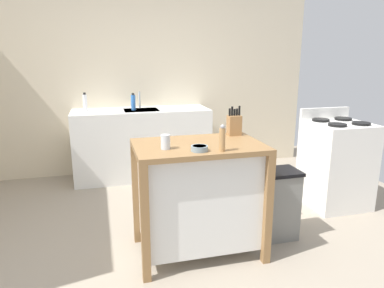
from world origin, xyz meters
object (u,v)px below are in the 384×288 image
(pepper_grinder, at_px, (222,139))
(bottle_dish_soap, at_px, (133,102))
(bottle_spray_cleaner, at_px, (85,103))
(stove, at_px, (336,164))
(bowl_stoneware_deep, at_px, (199,148))
(kitchen_island, at_px, (198,193))
(trash_bin, at_px, (276,204))
(sink_faucet, at_px, (140,100))
(knife_block, at_px, (234,124))
(drinking_cup, at_px, (166,142))

(pepper_grinder, bearing_deg, bottle_dish_soap, 100.30)
(bottle_spray_cleaner, relative_size, stove, 0.23)
(bottle_dish_soap, bearing_deg, bowl_stoneware_deep, -83.51)
(pepper_grinder, relative_size, bottle_spray_cleaner, 0.83)
(bottle_dish_soap, relative_size, bottle_spray_cleaner, 0.93)
(kitchen_island, relative_size, trash_bin, 1.59)
(bowl_stoneware_deep, distance_m, sink_faucet, 2.37)
(pepper_grinder, distance_m, sink_faucet, 2.43)
(bottle_dish_soap, bearing_deg, pepper_grinder, -79.70)
(bowl_stoneware_deep, xyz_separation_m, stove, (1.75, 0.77, -0.49))
(knife_block, relative_size, stove, 0.24)
(sink_faucet, distance_m, bottle_spray_cleaner, 0.70)
(knife_block, distance_m, bottle_spray_cleaner, 2.23)
(kitchen_island, height_order, knife_block, knife_block)
(trash_bin, bearing_deg, knife_block, 155.56)
(stove, bearing_deg, drinking_cup, -161.91)
(drinking_cup, distance_m, trash_bin, 1.23)
(knife_block, bearing_deg, bowl_stoneware_deep, -135.09)
(knife_block, relative_size, bottle_spray_cleaner, 1.07)
(kitchen_island, height_order, stove, stove)
(bowl_stoneware_deep, xyz_separation_m, pepper_grinder, (0.16, -0.04, 0.07))
(knife_block, bearing_deg, pepper_grinder, -120.23)
(stove, bearing_deg, knife_block, -165.86)
(pepper_grinder, bearing_deg, drinking_cup, 157.15)
(knife_block, height_order, pepper_grinder, knife_block)
(drinking_cup, relative_size, bottle_spray_cleaner, 0.46)
(kitchen_island, xyz_separation_m, stove, (1.70, 0.56, -0.05))
(kitchen_island, relative_size, drinking_cup, 9.31)
(pepper_grinder, height_order, bottle_spray_cleaner, bottle_spray_cleaner)
(pepper_grinder, height_order, bottle_dish_soap, bottle_dish_soap)
(bottle_dish_soap, height_order, bottle_spray_cleaner, bottle_spray_cleaner)
(bowl_stoneware_deep, bearing_deg, drinking_cup, 152.10)
(stove, bearing_deg, trash_bin, -152.67)
(kitchen_island, bearing_deg, pepper_grinder, -67.16)
(sink_faucet, bearing_deg, bottle_dish_soap, -122.48)
(bottle_dish_soap, bearing_deg, drinking_cup, -89.28)
(stove, bearing_deg, bowl_stoneware_deep, -156.42)
(bowl_stoneware_deep, bearing_deg, bottle_spray_cleaner, 110.54)
(bowl_stoneware_deep, distance_m, trash_bin, 1.05)
(knife_block, height_order, trash_bin, knife_block)
(bowl_stoneware_deep, bearing_deg, trash_bin, 18.76)
(stove, bearing_deg, sink_faucet, 140.05)
(bowl_stoneware_deep, bearing_deg, kitchen_island, 75.82)
(drinking_cup, xyz_separation_m, bottle_dish_soap, (-0.03, 2.09, 0.03))
(bowl_stoneware_deep, relative_size, sink_faucet, 0.56)
(pepper_grinder, relative_size, stove, 0.19)
(knife_block, distance_m, trash_bin, 0.81)
(drinking_cup, xyz_separation_m, pepper_grinder, (0.38, -0.16, 0.04))
(stove, bearing_deg, bottle_spray_cleaner, 150.19)
(trash_bin, bearing_deg, pepper_grinder, -153.91)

